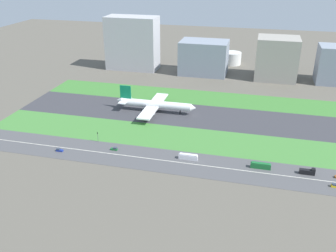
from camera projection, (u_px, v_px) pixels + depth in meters
name	position (u px, v px, depth m)	size (l,w,h in m)	color
ground_plane	(195.00, 116.00, 286.54)	(800.00, 800.00, 0.00)	#5B564C
runway	(195.00, 116.00, 286.52)	(280.00, 46.00, 0.10)	#38383D
grass_median_north	(204.00, 98.00, 322.63)	(280.00, 36.00, 0.10)	#3D7A33
grass_median_south	(184.00, 139.00, 250.42)	(280.00, 36.00, 0.10)	#427F38
highway	(174.00, 162.00, 222.24)	(280.00, 28.00, 0.10)	#4C4C4F
highway_centerline	(174.00, 162.00, 222.22)	(266.00, 0.50, 0.01)	silver
airliner	(154.00, 104.00, 291.36)	(65.00, 56.00, 19.70)	white
bus_0	(261.00, 166.00, 214.59)	(11.60, 2.50, 3.50)	#19662D
truck_0	(308.00, 172.00, 208.88)	(8.40, 2.50, 4.00)	black
car_0	(114.00, 149.00, 235.18)	(4.40, 1.80, 2.00)	#19662D
bus_1	(188.00, 157.00, 224.14)	(11.60, 2.50, 3.50)	silver
car_3	(59.00, 150.00, 233.77)	(4.40, 1.80, 2.00)	navy
car_2	(335.00, 186.00, 197.46)	(4.40, 1.80, 2.00)	yellow
traffic_light	(98.00, 136.00, 244.06)	(0.36, 0.50, 7.20)	#4C4C51
terminal_building	(132.00, 43.00, 395.27)	(54.39, 26.39, 55.76)	#B2B2B7
hangar_building	(204.00, 57.00, 382.54)	(48.41, 33.31, 34.19)	gray
office_tower	(277.00, 58.00, 364.89)	(40.04, 34.14, 41.29)	#9E998E
fuel_tank_west	(206.00, 56.00, 426.99)	(22.02, 22.02, 15.51)	silver
fuel_tank_centre	(232.00, 58.00, 420.87)	(21.57, 21.57, 13.59)	silver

